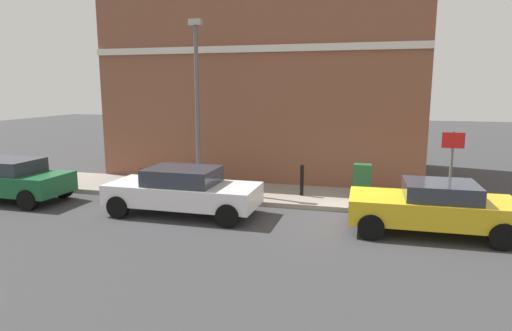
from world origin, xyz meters
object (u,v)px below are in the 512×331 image
Objects in this scene: bollard_near_cabinet at (302,179)px; lamppost at (197,98)px; car_white at (183,190)px; car_green at (8,179)px; utility_cabinet at (362,183)px; car_yellow at (433,207)px; street_sign at (452,159)px.

lamppost is at bearing 89.98° from bollard_near_cabinet.
car_white reaches higher than car_green.
bollard_near_cabinet is at bearing 87.03° from utility_cabinet.
car_yellow is at bearing -124.08° from bollard_near_cabinet.
lamppost reaches higher than car_white.
car_yellow is 8.19m from lamppost.
lamppost is at bearing 88.95° from utility_cabinet.
car_yellow is at bearing -179.51° from car_green.
street_sign reaches higher than car_green.
car_white is at bearing 116.22° from utility_cabinet.
bollard_near_cabinet is (2.52, 3.72, 0.00)m from car_yellow.
car_green reaches higher than car_yellow.
lamppost is (0.75, 7.99, 1.64)m from street_sign.
car_yellow reaches higher than utility_cabinet.
car_yellow is 3.52× the size of utility_cabinet.
car_white is 7.69m from street_sign.
utility_cabinet reaches higher than bollard_near_cabinet.
car_white is 3.68m from lamppost.
car_yellow is 0.71× the size of lamppost.
car_yellow is 1.76× the size of street_sign.
street_sign is at bearing -95.37° from lamppost.
car_yellow is 2.11m from street_sign.
bollard_near_cabinet is (2.61, -9.21, -0.02)m from car_green.
car_white reaches higher than car_yellow.
lamppost is (2.52, 7.35, 2.60)m from car_yellow.
car_yellow is at bearing -143.37° from utility_cabinet.
bollard_near_cabinet is (2.55, -3.06, -0.01)m from car_white.
bollard_near_cabinet is at bearing -164.09° from car_green.
utility_cabinet is 0.20× the size of lamppost.
street_sign reaches higher than car_white.
street_sign is (1.80, -7.42, 0.94)m from car_white.
car_white reaches higher than bollard_near_cabinet.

